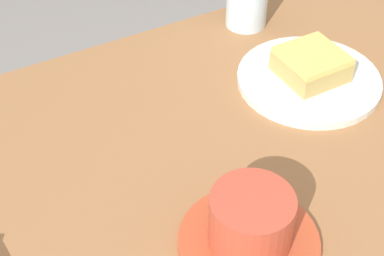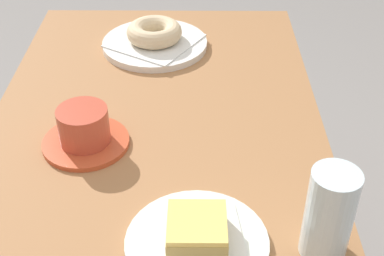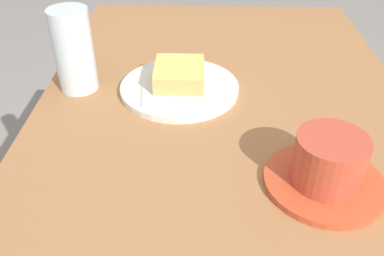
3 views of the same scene
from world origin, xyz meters
TOP-DOWN VIEW (x-y plane):
  - table at (0.00, 0.00)m, footprint 1.21×0.62m
  - plate_glazed_square at (-0.18, -0.08)m, footprint 0.20×0.20m
  - napkin_glazed_square at (-0.18, -0.08)m, footprint 0.14×0.14m
  - donut_glazed_square at (-0.18, -0.08)m, footprint 0.08×0.08m
  - plate_sugar_ring at (0.41, 0.02)m, footprint 0.24×0.24m
  - napkin_sugar_ring at (0.41, 0.02)m, footprint 0.24×0.24m
  - donut_sugar_ring at (0.41, 0.02)m, footprint 0.12×0.12m
  - water_glass at (-0.19, -0.25)m, footprint 0.07×0.07m
  - coffee_cup at (0.05, 0.12)m, footprint 0.15×0.15m

SIDE VIEW (x-z plane):
  - table at x=0.00m, z-range 0.25..0.99m
  - plate_glazed_square at x=-0.18m, z-range 0.74..0.75m
  - plate_sugar_ring at x=0.41m, z-range 0.74..0.75m
  - napkin_glazed_square at x=-0.18m, z-range 0.75..0.75m
  - napkin_sugar_ring at x=0.41m, z-range 0.75..0.76m
  - coffee_cup at x=0.05m, z-range 0.73..0.81m
  - donut_glazed_square at x=-0.18m, z-range 0.75..0.79m
  - donut_sugar_ring at x=0.41m, z-range 0.76..0.80m
  - water_glass at x=-0.19m, z-range 0.74..0.88m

